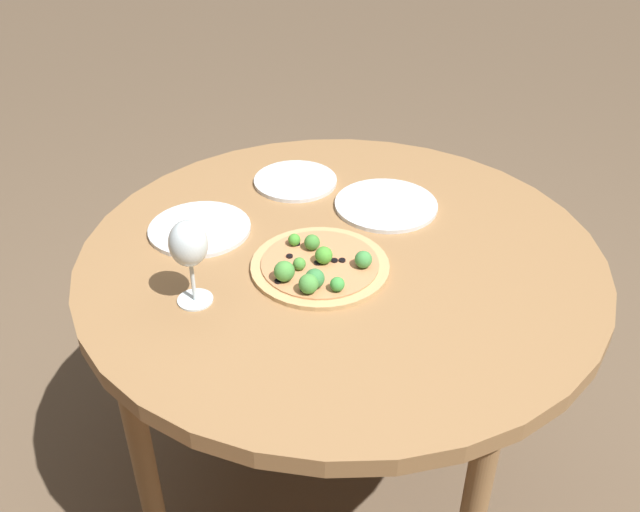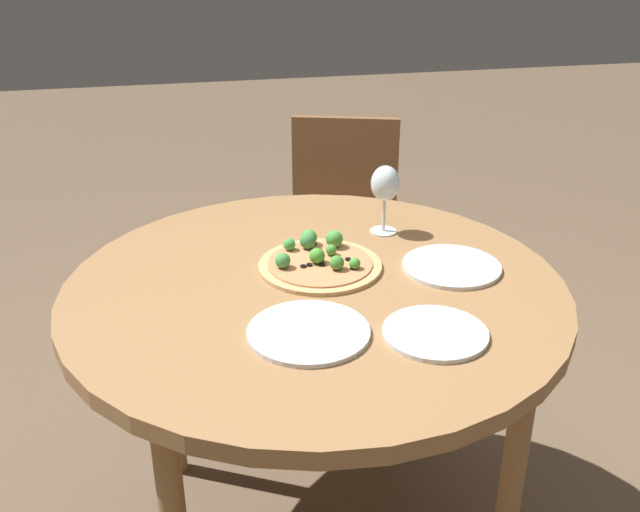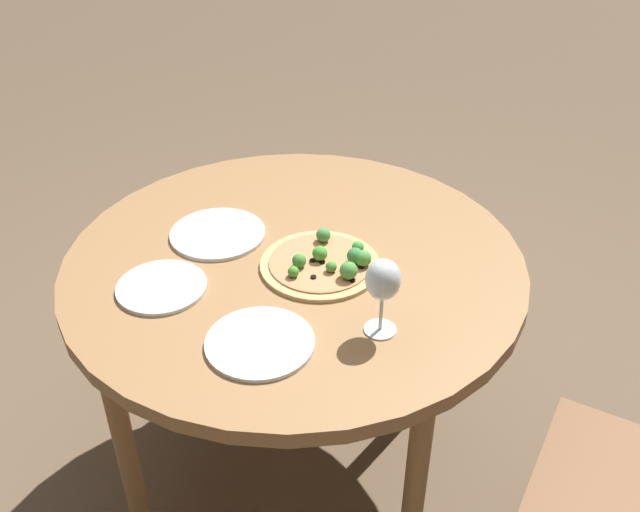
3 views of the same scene
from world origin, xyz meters
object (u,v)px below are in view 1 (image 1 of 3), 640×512
plate_side (200,228)px  pizza (319,266)px  plate_near (386,205)px  wine_glass (189,246)px  plate_far (295,181)px

plate_side → pizza: bearing=-105.6°
plate_near → plate_side: (-0.21, 0.38, 0.00)m
wine_glass → plate_side: (0.24, 0.09, -0.12)m
plate_near → plate_side: same height
plate_near → wine_glass: bearing=147.1°
wine_glass → plate_near: bearing=-32.9°
plate_near → plate_side: 0.44m
plate_near → plate_far: bearing=76.6°
pizza → wine_glass: bearing=127.4°
pizza → wine_glass: size_ratio=1.61×
plate_side → wine_glass: bearing=-159.1°
pizza → wine_glass: wine_glass is taller
pizza → plate_far: size_ratio=1.39×
wine_glass → plate_near: 0.55m
pizza → plate_side: bearing=74.4°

